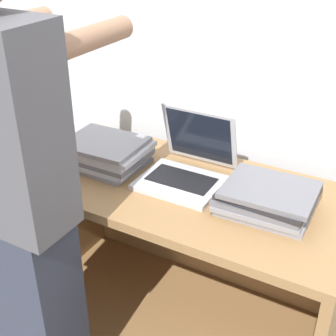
% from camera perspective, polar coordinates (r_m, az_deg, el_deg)
% --- Properties ---
extents(wall_back, '(8.00, 0.05, 2.40)m').
position_cam_1_polar(wall_back, '(1.96, 7.70, 16.55)').
color(wall_back, silver).
rests_on(wall_back, ground_plane).
extents(cart, '(1.29, 0.63, 0.69)m').
position_cam_1_polar(cart, '(2.03, 2.31, -9.56)').
color(cart, olive).
rests_on(cart, ground_plane).
extents(laptop_open, '(0.31, 0.33, 0.26)m').
position_cam_1_polar(laptop_open, '(1.80, 2.31, 0.13)').
color(laptop_open, '#B7B7BC').
rests_on(laptop_open, cart).
extents(laptop_stack_left, '(0.34, 0.27, 0.11)m').
position_cam_1_polar(laptop_stack_left, '(1.92, -7.51, 1.86)').
color(laptop_stack_left, gray).
rests_on(laptop_stack_left, cart).
extents(laptop_stack_right, '(0.33, 0.27, 0.09)m').
position_cam_1_polar(laptop_stack_right, '(1.66, 11.93, -3.62)').
color(laptop_stack_right, gray).
rests_on(laptop_stack_right, cart).
extents(person, '(0.40, 0.52, 1.59)m').
position_cam_1_polar(person, '(1.53, -18.31, -4.81)').
color(person, '#2D3342').
rests_on(person, ground_plane).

